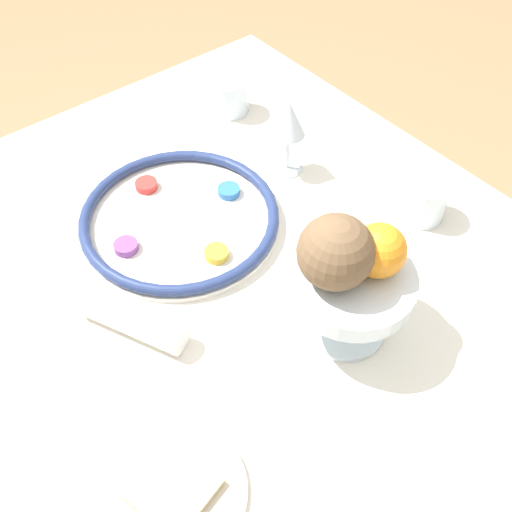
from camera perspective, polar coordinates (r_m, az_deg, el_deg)
The scene contains 11 objects.
ground_plane at distance 1.64m, azimuth -0.98°, elevation -18.56°, with size 8.00×8.00×0.00m, color #99704C.
dining_table at distance 1.30m, azimuth -1.19°, elevation -12.35°, with size 1.22×1.02×0.74m.
seder_plate at distance 1.08m, azimuth -7.28°, elevation 3.59°, with size 0.36×0.36×0.03m.
wine_glass at distance 1.12m, azimuth 3.17°, elevation 12.59°, with size 0.06×0.06×0.15m.
fruit_stand at distance 0.87m, azimuth 9.00°, elevation -3.13°, with size 0.18×0.18×0.13m.
orange_fruit at distance 0.83m, azimuth 11.60°, elevation 0.51°, with size 0.08×0.08×0.08m.
coconut at distance 0.80m, azimuth 7.59°, elevation 0.36°, with size 0.11×0.11×0.11m.
bread_plate at distance 0.82m, azimuth -7.83°, elevation -21.31°, with size 0.19×0.19×0.02m.
napkin_roll at distance 0.94m, azimuth -11.61°, elevation -6.07°, with size 0.18×0.12×0.05m.
cup_near at distance 1.32m, azimuth -2.49°, elevation 15.02°, with size 0.08×0.08×0.08m.
cup_mid at distance 1.11m, azimuth 15.77°, elevation 5.16°, with size 0.08×0.08×0.08m.
Camera 1 is at (0.50, -0.37, 1.51)m, focal length 42.00 mm.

